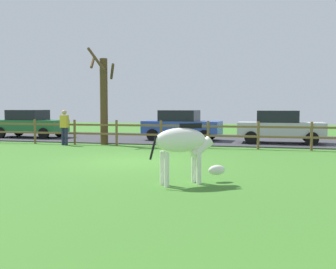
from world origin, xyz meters
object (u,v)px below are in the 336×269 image
object	(u,v)px
zebra	(184,144)
crow_on_grass	(194,156)
parked_car_silver	(280,127)
parked_car_blue	(181,125)
bare_tree	(103,98)
parked_car_green	(30,123)
visitor_near_fence	(64,126)

from	to	relation	value
zebra	crow_on_grass	size ratio (longest dim) A/B	7.61
parked_car_silver	parked_car_blue	bearing A→B (deg)	174.05
bare_tree	parked_car_green	bearing A→B (deg)	156.27
parked_car_blue	visitor_near_fence	xyz separation A→B (m)	(-4.77, -3.60, 0.06)
bare_tree	parked_car_green	size ratio (longest dim) A/B	1.13
zebra	parked_car_silver	distance (m)	11.19
zebra	parked_car_silver	size ratio (longest dim) A/B	0.41
bare_tree	visitor_near_fence	bearing A→B (deg)	-154.49
parked_car_green	crow_on_grass	bearing A→B (deg)	-32.18
parked_car_silver	parked_car_green	bearing A→B (deg)	179.35
crow_on_grass	visitor_near_fence	bearing A→B (deg)	152.52
parked_car_green	zebra	bearing A→B (deg)	-44.33
crow_on_grass	parked_car_green	size ratio (longest dim) A/B	0.05
parked_car_blue	parked_car_green	size ratio (longest dim) A/B	1.01
bare_tree	parked_car_silver	world-z (taller)	bare_tree
parked_car_green	visitor_near_fence	xyz separation A→B (m)	(3.97, -3.24, 0.06)
bare_tree	zebra	distance (m)	10.47
bare_tree	parked_car_blue	size ratio (longest dim) A/B	1.12
zebra	visitor_near_fence	size ratio (longest dim) A/B	1.00
bare_tree	parked_car_blue	world-z (taller)	bare_tree
visitor_near_fence	parked_car_silver	bearing A→B (deg)	17.64
parked_car_silver	parked_car_blue	distance (m)	4.96
bare_tree	parked_car_silver	xyz separation A→B (m)	(8.08, 2.31, -1.36)
bare_tree	parked_car_blue	distance (m)	4.43
zebra	visitor_near_fence	world-z (taller)	visitor_near_fence
crow_on_grass	parked_car_green	bearing A→B (deg)	147.82
parked_car_silver	visitor_near_fence	xyz separation A→B (m)	(-9.71, -3.09, 0.06)
parked_car_blue	parked_car_green	distance (m)	8.75
parked_car_blue	visitor_near_fence	world-z (taller)	visitor_near_fence
parked_car_blue	parked_car_green	bearing A→B (deg)	-177.66
zebra	parked_car_green	world-z (taller)	parked_car_green
crow_on_grass	parked_car_blue	bearing A→B (deg)	105.86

